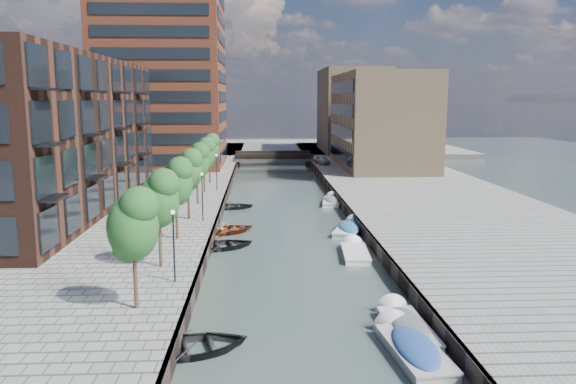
{
  "coord_description": "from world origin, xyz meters",
  "views": [
    {
      "loc": [
        -2.35,
        -22.78,
        11.21
      ],
      "look_at": [
        0.0,
        23.55,
        3.5
      ],
      "focal_mm": 35.0,
      "sensor_mm": 36.0,
      "label": 1
    }
  ],
  "objects": [
    {
      "name": "sloop_3",
      "position": [
        -5.4,
        24.46,
        0.0
      ],
      "size": [
        4.86,
        3.81,
        0.91
      ],
      "primitive_type": "imported",
      "rotation": [
        0.0,
        0.0,
        1.41
      ],
      "color": "silver",
      "rests_on": "ground"
    },
    {
      "name": "quay_wall_right",
      "position": [
        6.1,
        40.0,
        0.5
      ],
      "size": [
        0.25,
        140.0,
        1.0
      ],
      "primitive_type": "cube",
      "color": "#332823",
      "rests_on": "ground"
    },
    {
      "name": "lamp_2",
      "position": [
        -7.2,
        40.0,
        3.51
      ],
      "size": [
        0.24,
        0.24,
        4.12
      ],
      "color": "black",
      "rests_on": "quay_left"
    },
    {
      "name": "tree_0",
      "position": [
        -8.5,
        4.0,
        5.31
      ],
      "size": [
        2.5,
        2.5,
        5.95
      ],
      "color": "#382619",
      "rests_on": "quay_left"
    },
    {
      "name": "motorboat_4",
      "position": [
        5.47,
        36.94,
        0.21
      ],
      "size": [
        2.6,
        5.35,
        1.71
      ],
      "color": "white",
      "rests_on": "ground"
    },
    {
      "name": "far_closure",
      "position": [
        0.0,
        100.0,
        0.5
      ],
      "size": [
        80.0,
        40.0,
        1.0
      ],
      "primitive_type": "cube",
      "color": "gray",
      "rests_on": "ground"
    },
    {
      "name": "tan_block_near",
      "position": [
        16.0,
        62.0,
        8.0
      ],
      "size": [
        12.0,
        25.0,
        14.0
      ],
      "primitive_type": "cube",
      "color": "#9D8360",
      "rests_on": "quay_right"
    },
    {
      "name": "motorboat_1",
      "position": [
        4.72,
        3.01,
        0.22
      ],
      "size": [
        2.1,
        5.45,
        1.79
      ],
      "color": "silver",
      "rests_on": "ground"
    },
    {
      "name": "tree_6",
      "position": [
        -8.5,
        46.0,
        5.31
      ],
      "size": [
        2.5,
        2.5,
        5.95
      ],
      "color": "#382619",
      "rests_on": "quay_left"
    },
    {
      "name": "tree_4",
      "position": [
        -8.5,
        32.0,
        5.31
      ],
      "size": [
        2.5,
        2.5,
        5.95
      ],
      "color": "#382619",
      "rests_on": "quay_left"
    },
    {
      "name": "motorboat_0",
      "position": [
        4.32,
        0.54,
        0.23
      ],
      "size": [
        2.54,
        5.88,
        1.9
      ],
      "color": "#B1B1AF",
      "rests_on": "ground"
    },
    {
      "name": "lamp_1",
      "position": [
        -7.2,
        24.0,
        3.51
      ],
      "size": [
        0.24,
        0.24,
        4.12
      ],
      "color": "black",
      "rests_on": "quay_left"
    },
    {
      "name": "lamp_0",
      "position": [
        -7.2,
        8.0,
        3.51
      ],
      "size": [
        0.24,
        0.24,
        4.12
      ],
      "color": "black",
      "rests_on": "quay_left"
    },
    {
      "name": "motorboat_2",
      "position": [
        4.53,
        16.66,
        0.1
      ],
      "size": [
        2.17,
        5.29,
        1.72
      ],
      "color": "white",
      "rests_on": "ground"
    },
    {
      "name": "quay_wall_left",
      "position": [
        -6.1,
        40.0,
        0.5
      ],
      "size": [
        0.25,
        140.0,
        1.0
      ],
      "primitive_type": "cube",
      "color": "#332823",
      "rests_on": "ground"
    },
    {
      "name": "tower",
      "position": [
        -17.0,
        65.0,
        16.0
      ],
      "size": [
        18.0,
        18.0,
        30.0
      ],
      "primitive_type": "cube",
      "color": "brown",
      "rests_on": "quay_left"
    },
    {
      "name": "bridge",
      "position": [
        0.0,
        72.0,
        1.39
      ],
      "size": [
        13.0,
        6.0,
        1.3
      ],
      "color": "gray",
      "rests_on": "ground"
    },
    {
      "name": "car",
      "position": [
        7.5,
        65.18,
        1.68
      ],
      "size": [
        2.5,
        4.26,
        1.36
      ],
      "primitive_type": "imported",
      "rotation": [
        0.0,
        0.0,
        0.24
      ],
      "color": "#BABDC0",
      "rests_on": "quay_right"
    },
    {
      "name": "water",
      "position": [
        0.0,
        40.0,
        0.0
      ],
      "size": [
        300.0,
        300.0,
        0.0
      ],
      "primitive_type": "plane",
      "color": "#38473F",
      "rests_on": "ground"
    },
    {
      "name": "tree_1",
      "position": [
        -8.5,
        11.0,
        5.31
      ],
      "size": [
        2.5,
        2.5,
        5.95
      ],
      "color": "#382619",
      "rests_on": "quay_left"
    },
    {
      "name": "sloop_1",
      "position": [
        -5.29,
        18.67,
        0.0
      ],
      "size": [
        5.82,
        4.93,
        1.03
      ],
      "primitive_type": "imported",
      "rotation": [
        0.0,
        0.0,
        1.89
      ],
      "color": "black",
      "rests_on": "ground"
    },
    {
      "name": "tree_2",
      "position": [
        -8.5,
        18.0,
        5.31
      ],
      "size": [
        2.5,
        2.5,
        5.95
      ],
      "color": "#382619",
      "rests_on": "quay_left"
    },
    {
      "name": "sloop_2",
      "position": [
        -5.31,
        23.59,
        0.0
      ],
      "size": [
        6.16,
        5.43,
        1.06
      ],
      "primitive_type": "imported",
      "rotation": [
        0.0,
        0.0,
        2.0
      ],
      "color": "maroon",
      "rests_on": "ground"
    },
    {
      "name": "quay_right",
      "position": [
        16.0,
        40.0,
        0.5
      ],
      "size": [
        20.0,
        140.0,
        1.0
      ],
      "primitive_type": "cube",
      "color": "gray",
      "rests_on": "ground"
    },
    {
      "name": "sloop_4",
      "position": [
        -5.3,
        34.42,
        0.0
      ],
      "size": [
        4.98,
        3.86,
        0.95
      ],
      "primitive_type": "imported",
      "rotation": [
        0.0,
        0.0,
        1.71
      ],
      "color": "black",
      "rests_on": "ground"
    },
    {
      "name": "tan_block_far",
      "position": [
        16.0,
        88.0,
        9.0
      ],
      "size": [
        12.0,
        20.0,
        16.0
      ],
      "primitive_type": "cube",
      "color": "#9D8360",
      "rests_on": "quay_right"
    },
    {
      "name": "motorboat_3",
      "position": [
        5.31,
        23.74,
        0.22
      ],
      "size": [
        3.58,
        5.79,
        1.83
      ],
      "color": "white",
      "rests_on": "ground"
    },
    {
      "name": "tree_3",
      "position": [
        -8.5,
        25.0,
        5.31
      ],
      "size": [
        2.5,
        2.5,
        5.95
      ],
      "color": "#382619",
      "rests_on": "quay_left"
    },
    {
      "name": "tree_5",
      "position": [
        -8.5,
        39.0,
        5.31
      ],
      "size": [
        2.5,
        2.5,
        5.95
      ],
      "color": "#382619",
      "rests_on": "quay_left"
    },
    {
      "name": "apartment_block",
      "position": [
        -20.0,
        30.0,
        8.0
      ],
      "size": [
        8.0,
        38.0,
        14.0
      ],
      "primitive_type": "cube",
      "color": "#321B13",
      "rests_on": "quay_left"
    },
    {
      "name": "sloop_0",
      "position": [
        -5.4,
        1.0,
        0.0
      ],
      "size": [
        5.91,
        4.91,
        1.06
      ],
      "primitive_type": "imported",
      "rotation": [
        0.0,
        0.0,
        1.85
      ],
      "color": "black",
      "rests_on": "ground"
    }
  ]
}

